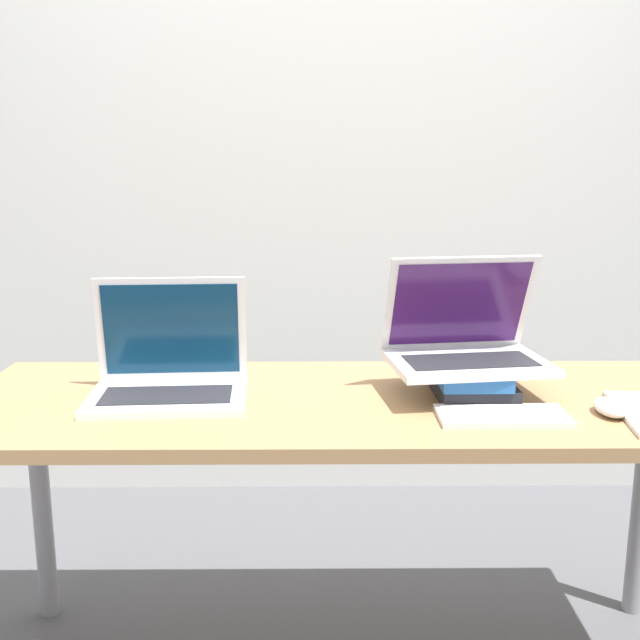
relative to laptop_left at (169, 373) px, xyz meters
The scene contains 7 objects.
wall_back 1.28m from the laptop_left, 69.12° to the left, with size 8.00×0.05×2.70m.
desk 0.43m from the laptop_left, ahead, with size 1.74×0.61×0.70m.
laptop_left is the anchor object (origin of this frame).
book_stack 0.69m from the laptop_left, ahead, with size 0.18×0.24×0.07m.
laptop_on_books 0.68m from the laptop_left, ahead, with size 0.38×0.30×0.25m.
wireless_keyboard 0.74m from the laptop_left, 12.64° to the right, with size 0.27×0.13×0.01m.
mouse 0.96m from the laptop_left, ahead, with size 0.06×0.10×0.03m.
Camera 1 is at (-0.08, -1.31, 1.23)m, focal length 42.00 mm.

